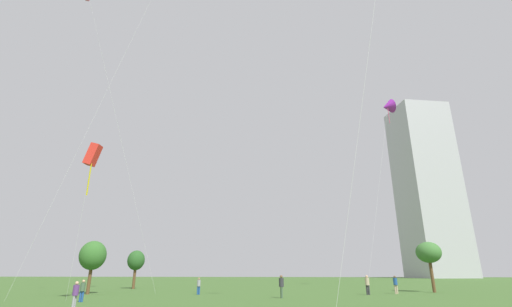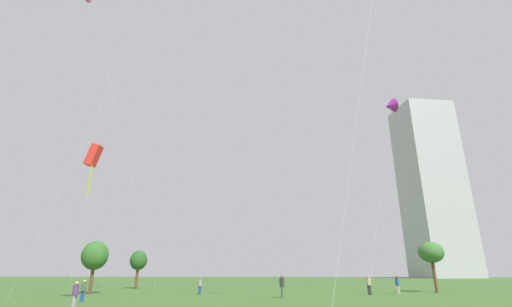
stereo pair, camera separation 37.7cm
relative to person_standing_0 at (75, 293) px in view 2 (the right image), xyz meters
The scene contains 13 objects.
person_standing_0 is the anchor object (origin of this frame).
person_standing_1 29.57m from the person_standing_0, 36.40° to the left, with size 0.39×0.39×1.76m.
person_standing_2 25.91m from the person_standing_0, 37.30° to the left, with size 0.40×0.40×1.81m.
person_standing_3 16.14m from the person_standing_0, 40.36° to the left, with size 0.41×0.41×1.86m.
person_standing_4 15.19m from the person_standing_0, 74.76° to the left, with size 0.35×0.35×1.57m.
person_standing_5 5.60m from the person_standing_0, 116.40° to the left, with size 0.35×0.35×1.56m.
kite_flying_1 30.00m from the person_standing_0, 139.01° to the left, with size 7.21×9.00×30.32m.
kite_flying_2 11.16m from the person_standing_0, 124.34° to the left, with size 2.27×2.59×12.12m.
kite_flying_3 47.13m from the person_standing_0, 44.35° to the left, with size 7.76×6.17×27.08m.
park_tree_0 15.90m from the person_standing_0, 116.88° to the left, with size 2.64×2.64×5.17m.
park_tree_1 35.36m from the person_standing_0, 35.64° to the left, with size 2.70×2.70×5.34m.
park_tree_2 26.89m from the person_standing_0, 106.24° to the left, with size 2.25×2.25×4.86m.
distant_highrise_0 134.84m from the person_standing_0, 59.88° to the left, with size 18.32×16.98×64.69m, color #A8A8AD.
Camera 2 is at (2.84, -15.69, 2.15)m, focal length 24.64 mm.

